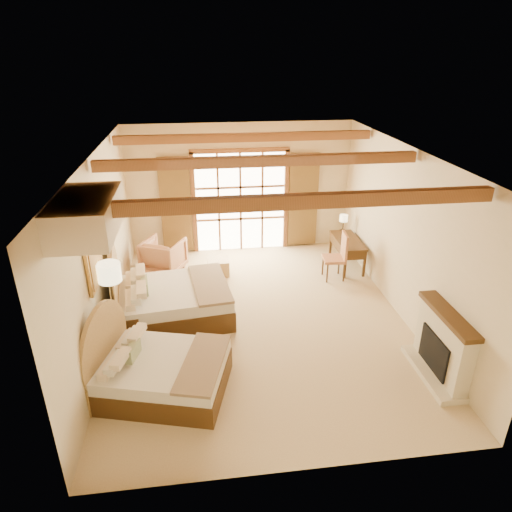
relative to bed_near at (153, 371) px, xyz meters
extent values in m
plane|color=#CFBB8D|center=(1.86, 1.78, -0.37)|extent=(7.00, 7.00, 0.00)
plane|color=beige|center=(1.86, 5.28, 1.23)|extent=(5.50, 0.00, 5.50)
plane|color=beige|center=(-0.89, 1.78, 1.23)|extent=(0.00, 7.00, 7.00)
plane|color=beige|center=(4.61, 1.78, 1.23)|extent=(0.00, 7.00, 7.00)
plane|color=#BA7537|center=(1.86, 1.78, 2.83)|extent=(7.00, 7.00, 0.00)
cube|color=white|center=(1.86, 5.24, 0.88)|extent=(2.20, 0.02, 2.50)
cube|color=brown|center=(0.26, 5.21, 0.88)|extent=(0.75, 0.06, 2.40)
cube|color=brown|center=(3.46, 5.21, 0.88)|extent=(0.75, 0.06, 2.40)
cube|color=beige|center=(4.48, -0.22, 0.18)|extent=(0.25, 1.30, 1.10)
cube|color=black|center=(4.41, -0.22, 0.08)|extent=(0.18, 0.80, 0.60)
cube|color=beige|center=(4.39, -0.22, -0.32)|extent=(0.45, 1.40, 0.10)
cube|color=#40240F|center=(4.47, -0.22, 0.75)|extent=(0.30, 1.40, 0.08)
cube|color=#C29143|center=(-0.85, 1.03, 1.38)|extent=(0.05, 0.95, 0.75)
cube|color=#BE8C30|center=(-0.82, 1.03, 1.38)|extent=(0.02, 0.82, 0.62)
cube|color=beige|center=(-0.54, -0.22, 2.58)|extent=(0.70, 1.40, 0.45)
cube|color=#40240F|center=(0.14, 0.00, -0.19)|extent=(2.17, 1.85, 0.36)
cube|color=silver|center=(0.14, 0.00, 0.09)|extent=(2.13, 1.82, 0.20)
cube|color=#8B7A55|center=(0.77, 0.00, 0.20)|extent=(0.92, 1.53, 0.05)
cube|color=gray|center=(-0.29, 0.00, 0.30)|extent=(0.21, 0.40, 0.22)
cube|color=#40240F|center=(0.22, 2.06, -0.16)|extent=(2.31, 1.85, 0.42)
cube|color=silver|center=(0.22, 2.06, 0.16)|extent=(2.26, 1.81, 0.23)
cube|color=#8B7A55|center=(0.95, 2.06, 0.28)|extent=(0.83, 1.71, 0.05)
cube|color=gray|center=(-0.27, 2.06, 0.40)|extent=(0.17, 0.45, 0.25)
cube|color=#40240F|center=(-0.60, 1.36, -0.10)|extent=(0.57, 0.57, 0.55)
cylinder|color=#322717|center=(-0.64, 0.97, -0.36)|extent=(0.25, 0.25, 0.03)
cylinder|color=#322717|center=(-0.64, 0.97, 0.39)|extent=(0.04, 0.04, 1.48)
cylinder|color=#FFF3B5|center=(-0.64, 0.97, 1.21)|extent=(0.37, 0.37, 0.31)
imported|color=#AF714D|center=(-0.06, 4.14, 0.02)|extent=(1.14, 1.15, 0.79)
cube|color=tan|center=(1.18, 3.86, -0.19)|extent=(0.49, 0.49, 0.36)
cube|color=#40240F|center=(4.25, 3.84, 0.29)|extent=(0.56, 1.27, 0.05)
cube|color=#40240F|center=(4.25, 3.84, 0.17)|extent=(0.54, 1.24, 0.20)
cube|color=#AA6B49|center=(3.76, 3.28, 0.10)|extent=(0.52, 0.52, 0.06)
cube|color=#AA6B49|center=(3.97, 3.28, 0.42)|extent=(0.10, 0.48, 0.58)
cylinder|color=#322717|center=(4.31, 4.44, 0.32)|extent=(0.12, 0.12, 0.02)
cylinder|color=#322717|center=(4.31, 4.44, 0.46)|extent=(0.02, 0.02, 0.28)
cylinder|color=#FFF3B5|center=(4.31, 4.44, 0.63)|extent=(0.20, 0.20, 0.16)
camera|label=1|loc=(0.81, -5.66, 4.43)|focal=32.00mm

